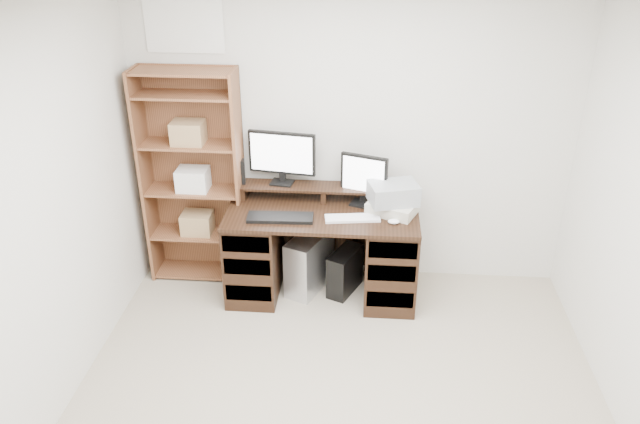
# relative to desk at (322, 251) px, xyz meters

# --- Properties ---
(room) EXTENTS (3.54, 4.04, 2.54)m
(room) POSITION_rel_desk_xyz_m (0.20, -1.64, 0.86)
(room) COLOR tan
(room) RESTS_ON ground
(desk) EXTENTS (1.50, 0.70, 0.75)m
(desk) POSITION_rel_desk_xyz_m (0.00, 0.00, 0.00)
(desk) COLOR black
(desk) RESTS_ON ground
(riser_shelf) EXTENTS (1.40, 0.22, 0.12)m
(riser_shelf) POSITION_rel_desk_xyz_m (-0.00, 0.21, 0.45)
(riser_shelf) COLOR black
(riser_shelf) RESTS_ON desk
(monitor_wide) EXTENTS (0.54, 0.16, 0.43)m
(monitor_wide) POSITION_rel_desk_xyz_m (-0.34, 0.25, 0.72)
(monitor_wide) COLOR black
(monitor_wide) RESTS_ON riser_shelf
(monitor_small) EXTENTS (0.37, 0.19, 0.41)m
(monitor_small) POSITION_rel_desk_xyz_m (0.31, 0.15, 0.59)
(monitor_small) COLOR black
(monitor_small) RESTS_ON desk
(speaker) EXTENTS (0.09, 0.09, 0.20)m
(speaker) POSITION_rel_desk_xyz_m (-0.68, 0.21, 0.58)
(speaker) COLOR black
(speaker) RESTS_ON riser_shelf
(keyboard_black) EXTENTS (0.51, 0.19, 0.03)m
(keyboard_black) POSITION_rel_desk_xyz_m (-0.31, -0.16, 0.37)
(keyboard_black) COLOR black
(keyboard_black) RESTS_ON desk
(keyboard_white) EXTENTS (0.43, 0.18, 0.02)m
(keyboard_white) POSITION_rel_desk_xyz_m (0.24, -0.12, 0.37)
(keyboard_white) COLOR white
(keyboard_white) RESTS_ON desk
(mouse) EXTENTS (0.09, 0.06, 0.04)m
(mouse) POSITION_rel_desk_xyz_m (0.55, -0.16, 0.38)
(mouse) COLOR white
(mouse) RESTS_ON desk
(printer) EXTENTS (0.43, 0.39, 0.09)m
(printer) POSITION_rel_desk_xyz_m (0.54, 0.02, 0.41)
(printer) COLOR #B8B3A1
(printer) RESTS_ON desk
(basket) EXTENTS (0.42, 0.35, 0.16)m
(basket) POSITION_rel_desk_xyz_m (0.54, 0.02, 0.53)
(basket) COLOR #8F9598
(basket) RESTS_ON printer
(tower_silver) EXTENTS (0.39, 0.53, 0.49)m
(tower_silver) POSITION_rel_desk_xyz_m (-0.11, 0.05, -0.15)
(tower_silver) COLOR silver
(tower_silver) RESTS_ON ground
(tower_black) EXTENTS (0.30, 0.40, 0.37)m
(tower_black) POSITION_rel_desk_xyz_m (0.19, 0.03, -0.20)
(tower_black) COLOR black
(tower_black) RESTS_ON ground
(bookshelf) EXTENTS (0.80, 0.30, 1.80)m
(bookshelf) POSITION_rel_desk_xyz_m (-1.06, 0.21, 0.53)
(bookshelf) COLOR brown
(bookshelf) RESTS_ON ground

